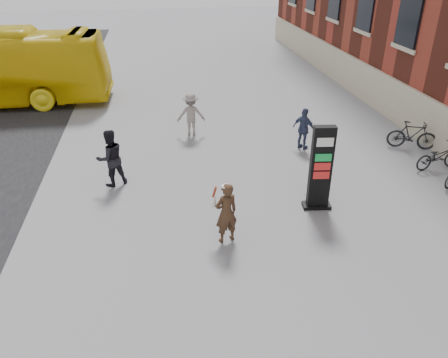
{
  "coord_description": "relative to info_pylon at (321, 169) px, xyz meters",
  "views": [
    {
      "loc": [
        -0.97,
        -9.44,
        6.94
      ],
      "look_at": [
        0.67,
        0.97,
        1.32
      ],
      "focal_mm": 35.0,
      "sensor_mm": 36.0,
      "label": 1
    }
  ],
  "objects": [
    {
      "name": "woman",
      "position": [
        -2.96,
        -1.24,
        -0.41
      ],
      "size": [
        0.78,
        0.74,
        1.72
      ],
      "rotation": [
        0.0,
        0.0,
        3.46
      ],
      "color": "#382516",
      "rests_on": "ground"
    },
    {
      "name": "pedestrian_a",
      "position": [
        -6.13,
        2.42,
        -0.34
      ],
      "size": [
        1.14,
        1.05,
        1.9
      ],
      "primitive_type": "imported",
      "rotation": [
        0.0,
        0.0,
        3.58
      ],
      "color": "black",
      "rests_on": "ground"
    },
    {
      "name": "bike_7",
      "position": [
        5.07,
        3.6,
        -0.75
      ],
      "size": [
        1.87,
        1.18,
        1.09
      ],
      "primitive_type": "imported",
      "rotation": [
        0.0,
        0.0,
        1.17
      ],
      "color": "black",
      "rests_on": "ground"
    },
    {
      "name": "pedestrian_b",
      "position": [
        -3.19,
        6.35,
        -0.41
      ],
      "size": [
        1.17,
        0.71,
        1.77
      ],
      "primitive_type": "imported",
      "rotation": [
        0.0,
        0.0,
        3.09
      ],
      "color": "gray",
      "rests_on": "ground"
    },
    {
      "name": "pedestrian_c",
      "position": [
        0.93,
        4.24,
        -0.49
      ],
      "size": [
        0.91,
        0.98,
        1.62
      ],
      "primitive_type": "imported",
      "rotation": [
        0.0,
        0.0,
        2.27
      ],
      "color": "#353E5D",
      "rests_on": "ground"
    },
    {
      "name": "ground",
      "position": [
        -3.53,
        -1.22,
        -1.29
      ],
      "size": [
        100.0,
        100.0,
        0.0
      ],
      "primitive_type": "plane",
      "color": "#9E9EA3"
    },
    {
      "name": "info_pylon",
      "position": [
        0.0,
        0.0,
        0.0
      ],
      "size": [
        0.87,
        0.51,
        2.59
      ],
      "rotation": [
        0.0,
        0.0,
        -0.12
      ],
      "color": "black",
      "rests_on": "ground"
    },
    {
      "name": "bike_6",
      "position": [
        5.07,
        1.83,
        -0.83
      ],
      "size": [
        1.84,
        0.86,
        0.93
      ],
      "primitive_type": "imported",
      "rotation": [
        0.0,
        0.0,
        1.71
      ],
      "color": "black",
      "rests_on": "ground"
    }
  ]
}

